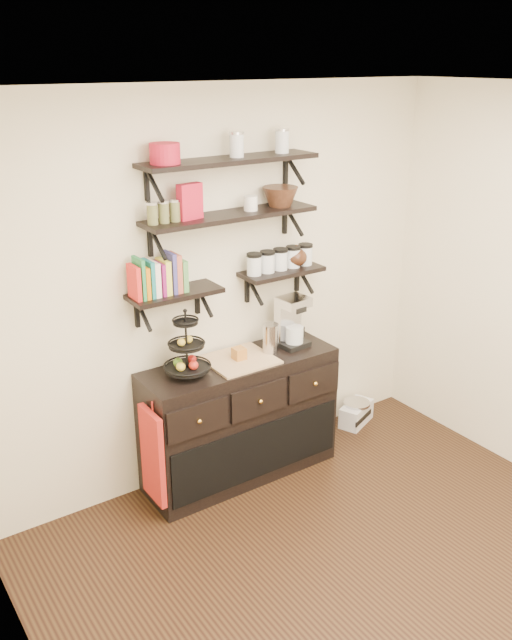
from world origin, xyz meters
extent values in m
plane|color=black|center=(0.00, 0.00, 0.00)|extent=(3.50, 3.50, 0.00)
cube|color=white|center=(0.00, 0.00, 2.70)|extent=(3.50, 3.50, 0.02)
cube|color=white|center=(0.00, 1.75, 1.35)|extent=(3.50, 0.02, 2.70)
cube|color=white|center=(-1.75, 0.00, 1.35)|extent=(0.02, 3.50, 2.70)
cube|color=black|center=(0.00, 1.61, 2.23)|extent=(1.20, 0.27, 0.03)
cube|color=black|center=(-0.52, 1.74, 2.12)|extent=(0.02, 0.03, 0.20)
cube|color=black|center=(0.52, 1.74, 2.12)|extent=(0.02, 0.03, 0.20)
cube|color=black|center=(0.00, 1.61, 1.89)|extent=(1.20, 0.27, 0.03)
cube|color=black|center=(-0.52, 1.74, 1.77)|extent=(0.02, 0.03, 0.20)
cube|color=black|center=(0.52, 1.74, 1.77)|extent=(0.02, 0.03, 0.20)
cube|color=black|center=(-0.42, 1.62, 1.44)|extent=(0.60, 0.25, 0.03)
cube|color=black|center=(-0.64, 1.74, 1.32)|extent=(0.02, 0.03, 0.20)
cube|color=black|center=(-0.20, 1.74, 1.32)|extent=(0.03, 0.03, 0.20)
cube|color=black|center=(0.42, 1.62, 1.44)|extent=(0.60, 0.25, 0.03)
cube|color=black|center=(0.20, 1.74, 1.32)|extent=(0.03, 0.03, 0.20)
cube|color=black|center=(0.64, 1.74, 1.32)|extent=(0.02, 0.03, 0.20)
cube|color=red|center=(-0.68, 1.63, 1.55)|extent=(0.02, 0.15, 0.20)
cube|color=#268346|center=(-0.65, 1.63, 1.57)|extent=(0.03, 0.15, 0.24)
cube|color=orange|center=(-0.61, 1.63, 1.55)|extent=(0.04, 0.15, 0.21)
cube|color=#19787E|center=(-0.57, 1.63, 1.57)|extent=(0.03, 0.15, 0.25)
cube|color=#FCE4CE|center=(-0.54, 1.63, 1.56)|extent=(0.03, 0.15, 0.22)
cube|color=#841663|center=(-0.50, 1.63, 1.58)|extent=(0.04, 0.15, 0.26)
cube|color=yellow|center=(-0.46, 1.63, 1.56)|extent=(0.03, 0.15, 0.23)
cube|color=#3D3987|center=(-0.42, 1.63, 1.55)|extent=(0.03, 0.15, 0.20)
cube|color=#AF513C|center=(-0.38, 1.63, 1.57)|extent=(0.04, 0.15, 0.24)
cube|color=#4D8D49|center=(-0.34, 1.63, 1.55)|extent=(0.03, 0.15, 0.21)
cylinder|color=silver|center=(0.19, 1.63, 1.51)|extent=(0.10, 0.10, 0.13)
cylinder|color=silver|center=(0.30, 1.63, 1.51)|extent=(0.10, 0.10, 0.13)
cylinder|color=silver|center=(0.41, 1.63, 1.51)|extent=(0.10, 0.10, 0.13)
cylinder|color=silver|center=(0.52, 1.63, 1.51)|extent=(0.10, 0.10, 0.13)
cylinder|color=silver|center=(0.63, 1.63, 1.51)|extent=(0.10, 0.10, 0.13)
cube|color=black|center=(-0.01, 1.51, 0.45)|extent=(1.40, 0.45, 0.90)
cube|color=tan|center=(-0.01, 1.51, 0.91)|extent=(0.45, 0.41, 0.02)
sphere|color=gold|center=(-0.48, 1.26, 0.70)|extent=(0.04, 0.04, 0.04)
sphere|color=gold|center=(-0.01, 1.26, 0.70)|extent=(0.04, 0.04, 0.04)
sphere|color=gold|center=(0.46, 1.26, 0.70)|extent=(0.04, 0.04, 0.04)
cylinder|color=black|center=(-0.41, 1.51, 1.12)|extent=(0.01, 0.01, 0.44)
cylinder|color=black|center=(-0.41, 1.51, 0.95)|extent=(0.30, 0.30, 0.01)
cylinder|color=black|center=(-0.41, 1.51, 1.11)|extent=(0.23, 0.23, 0.02)
cylinder|color=black|center=(-0.41, 1.51, 1.27)|extent=(0.16, 0.16, 0.02)
sphere|color=#B21914|center=(-0.36, 1.55, 0.99)|extent=(0.06, 0.06, 0.06)
sphere|color=gold|center=(-0.45, 1.51, 1.14)|extent=(0.05, 0.05, 0.05)
cube|color=#AC6B27|center=(-0.01, 1.51, 0.96)|extent=(0.08, 0.08, 0.08)
cube|color=black|center=(0.45, 1.51, 0.92)|extent=(0.22, 0.20, 0.04)
cube|color=silver|center=(0.45, 1.58, 1.07)|extent=(0.21, 0.09, 0.31)
cube|color=silver|center=(0.45, 1.51, 1.24)|extent=(0.22, 0.20, 0.06)
cylinder|color=silver|center=(0.45, 1.50, 1.00)|extent=(0.14, 0.14, 0.12)
cylinder|color=silver|center=(0.24, 1.49, 1.01)|extent=(0.11, 0.11, 0.22)
cube|color=#B12A13|center=(-0.74, 1.41, 0.46)|extent=(0.04, 0.28, 0.64)
cube|color=silver|center=(1.18, 1.58, 0.09)|extent=(0.36, 0.28, 0.17)
cylinder|color=silver|center=(1.18, 1.58, 0.18)|extent=(0.28, 0.28, 0.02)
cube|color=black|center=(1.18, 1.50, 0.09)|extent=(0.27, 0.12, 0.04)
cube|color=#B7142C|center=(-0.29, 1.61, 2.01)|extent=(0.17, 0.08, 0.22)
cylinder|color=white|center=(0.15, 1.61, 1.95)|extent=(0.09, 0.09, 0.10)
cylinder|color=#B7142C|center=(-0.45, 1.61, 2.31)|extent=(0.18, 0.18, 0.12)
camera|label=1|loc=(-2.27, -2.02, 2.84)|focal=38.00mm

